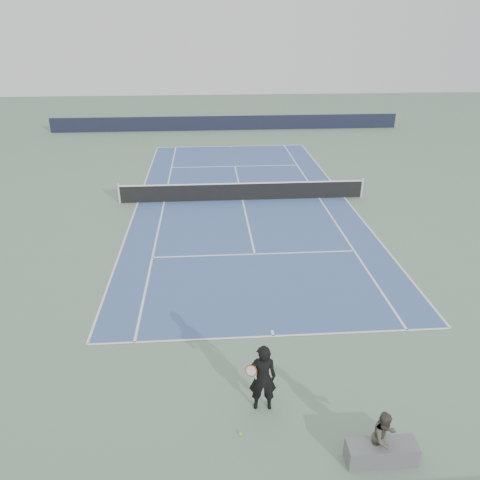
{
  "coord_description": "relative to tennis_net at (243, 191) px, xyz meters",
  "views": [
    {
      "loc": [
        -1.83,
        -23.24,
        8.53
      ],
      "look_at": [
        -0.67,
        -7.33,
        1.1
      ],
      "focal_mm": 35.0,
      "sensor_mm": 36.0,
      "label": 1
    }
  ],
  "objects": [
    {
      "name": "court_surface",
      "position": [
        0.0,
        0.0,
        -0.5
      ],
      "size": [
        10.97,
        23.77,
        0.01
      ],
      "primitive_type": "cube",
      "color": "#3C578E",
      "rests_on": "ground"
    },
    {
      "name": "windscreen_far",
      "position": [
        0.0,
        17.88,
        0.1
      ],
      "size": [
        30.0,
        0.25,
        1.2
      ],
      "primitive_type": "cube",
      "color": "black",
      "rests_on": "ground"
    },
    {
      "name": "spectator_bench",
      "position": [
        1.68,
        -16.38,
        -0.04
      ],
      "size": [
        1.56,
        1.06,
        1.31
      ],
      "color": "#5F5E64",
      "rests_on": "ground"
    },
    {
      "name": "tennis_net",
      "position": [
        0.0,
        0.0,
        0.0
      ],
      "size": [
        12.9,
        0.1,
        1.07
      ],
      "color": "silver",
      "rests_on": "ground"
    },
    {
      "name": "tennis_ball",
      "position": [
        -1.25,
        -15.49,
        -0.47
      ],
      "size": [
        0.07,
        0.07,
        0.07
      ],
      "primitive_type": "sphere",
      "color": "#B0D72C",
      "rests_on": "ground"
    },
    {
      "name": "tennis_player",
      "position": [
        -0.67,
        -14.67,
        0.41
      ],
      "size": [
        0.81,
        0.52,
        1.83
      ],
      "color": "black",
      "rests_on": "ground"
    },
    {
      "name": "ground",
      "position": [
        0.0,
        0.0,
        -0.5
      ],
      "size": [
        80.0,
        80.0,
        0.0
      ],
      "primitive_type": "plane",
      "color": "slate"
    }
  ]
}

